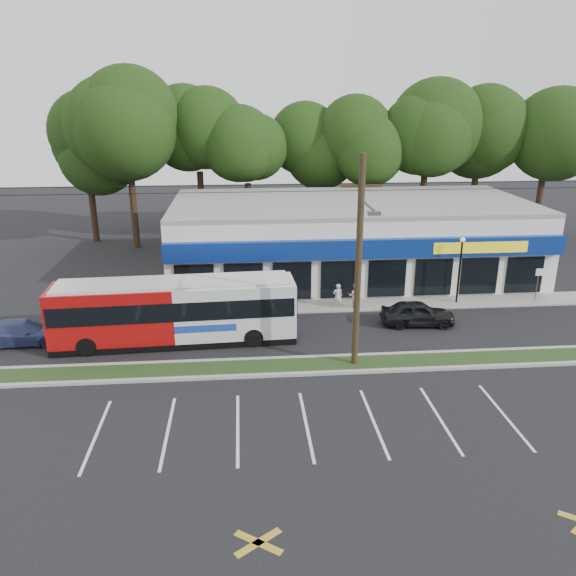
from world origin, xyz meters
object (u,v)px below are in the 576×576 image
Objects in this scene: lamp_post at (460,263)px; metrobus at (175,310)px; car_blue at (23,332)px; utility_pole at (355,257)px; pedestrian_b at (355,296)px; sign_post at (538,279)px; car_silver at (119,318)px; pedestrian_a at (338,297)px; car_dark at (418,313)px.

metrobus is (-16.79, -4.30, -0.90)m from lamp_post.
lamp_post reaches higher than car_blue.
pedestrian_b is at bearing 77.55° from utility_pole.
pedestrian_b is at bearing -179.63° from sign_post.
sign_post is 1.37× the size of pedestrian_b.
car_silver is at bearing -175.28° from sign_post.
car_blue is (-29.76, -3.66, -0.92)m from sign_post.
metrobus reaches higher than sign_post.
lamp_post is 1.91× the size of sign_post.
metrobus is 8.06m from car_blue.
car_dark is at bearing 137.25° from pedestrian_a.
metrobus is 4.05m from car_silver.
utility_pole reaches higher than sign_post.
metrobus is at bearing 39.99° from pedestrian_b.
car_dark is at bearing 45.23° from utility_pole.
lamp_post is 2.65× the size of pedestrian_a.
utility_pole is 31.16× the size of pedestrian_a.
car_silver is (-16.64, 0.85, -0.05)m from car_dark.
car_blue is (-7.97, 0.41, -1.14)m from metrobus.
metrobus is 11.09m from pedestrian_b.
pedestrian_b is (13.63, 2.00, 0.16)m from car_silver.
pedestrian_a is at bearing -177.73° from lamp_post.
pedestrian_a is at bearing -80.53° from car_blue.
metrobus reaches higher than pedestrian_b.
pedestrian_b is (10.29, 4.00, -0.96)m from metrobus.
metrobus is at bearing -119.37° from car_silver.
sign_post is (13.17, 7.65, -3.86)m from utility_pole.
utility_pole reaches higher than car_silver.
utility_pole is 11.76× the size of lamp_post.
metrobus is at bearing 157.49° from utility_pole.
lamp_post is 0.34× the size of metrobus.
car_dark is (4.68, 4.72, -4.71)m from utility_pole.
lamp_post is at bearing -43.22° from car_dark.
sign_post is at bearing 7.85° from metrobus.
sign_post is at bearing -2.58° from lamp_post.
utility_pole is at bearing -105.83° from car_blue.
sign_post is 12.58m from pedestrian_a.
sign_post is 9.01m from car_dark.
lamp_post is 5.13m from sign_post.
metrobus reaches higher than car_dark.
car_dark is at bearing -90.33° from car_blue.
car_silver is at bearing 27.10° from pedestrian_b.
lamp_post is 0.97× the size of car_blue.
car_dark is (-8.48, -2.93, -0.86)m from sign_post.
pedestrian_a is at bearing 20.69° from metrobus.
utility_pole reaches higher than car_blue.
sign_post is 25.23m from car_silver.
car_blue is 18.61m from pedestrian_b.
pedestrian_a reaches higher than car_blue.
lamp_post is 1.03× the size of car_dark.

